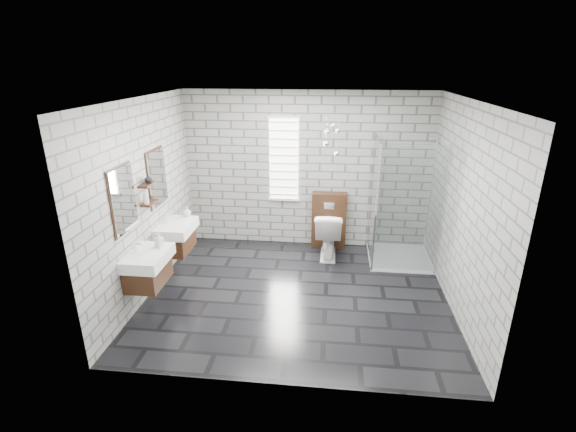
% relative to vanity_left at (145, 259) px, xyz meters
% --- Properties ---
extents(floor, '(4.20, 3.60, 0.02)m').
position_rel_vanity_left_xyz_m(floor, '(1.91, 0.62, -0.77)').
color(floor, black).
rests_on(floor, ground).
extents(ceiling, '(4.20, 3.60, 0.02)m').
position_rel_vanity_left_xyz_m(ceiling, '(1.91, 0.62, 1.95)').
color(ceiling, white).
rests_on(ceiling, wall_back).
extents(wall_back, '(4.20, 0.02, 2.70)m').
position_rel_vanity_left_xyz_m(wall_back, '(1.91, 2.43, 0.59)').
color(wall_back, '#999994').
rests_on(wall_back, floor).
extents(wall_front, '(4.20, 0.02, 2.70)m').
position_rel_vanity_left_xyz_m(wall_front, '(1.91, -1.19, 0.59)').
color(wall_front, '#999994').
rests_on(wall_front, floor).
extents(wall_left, '(0.02, 3.60, 2.70)m').
position_rel_vanity_left_xyz_m(wall_left, '(-0.20, 0.62, 0.59)').
color(wall_left, '#999994').
rests_on(wall_left, floor).
extents(wall_right, '(0.02, 3.60, 2.70)m').
position_rel_vanity_left_xyz_m(wall_right, '(4.02, 0.62, 0.59)').
color(wall_right, '#999994').
rests_on(wall_right, floor).
extents(vanity_left, '(0.47, 0.70, 1.57)m').
position_rel_vanity_left_xyz_m(vanity_left, '(0.00, 0.00, 0.00)').
color(vanity_left, '#3A2112').
rests_on(vanity_left, wall_left).
extents(vanity_right, '(0.47, 0.70, 1.57)m').
position_rel_vanity_left_xyz_m(vanity_right, '(0.00, 1.02, 0.00)').
color(vanity_right, '#3A2112').
rests_on(vanity_right, wall_left).
extents(shelf_lower, '(0.14, 0.30, 0.03)m').
position_rel_vanity_left_xyz_m(shelf_lower, '(-0.12, 0.57, 0.56)').
color(shelf_lower, '#3A2112').
rests_on(shelf_lower, wall_left).
extents(shelf_upper, '(0.14, 0.30, 0.03)m').
position_rel_vanity_left_xyz_m(shelf_upper, '(-0.12, 0.57, 0.82)').
color(shelf_upper, '#3A2112').
rests_on(shelf_upper, wall_left).
extents(window, '(0.56, 0.05, 1.48)m').
position_rel_vanity_left_xyz_m(window, '(1.51, 2.40, 0.79)').
color(window, white).
rests_on(window, wall_back).
extents(cistern_panel, '(0.60, 0.20, 1.00)m').
position_rel_vanity_left_xyz_m(cistern_panel, '(2.31, 2.32, -0.26)').
color(cistern_panel, '#3A2112').
rests_on(cistern_panel, floor).
extents(flush_plate, '(0.18, 0.01, 0.12)m').
position_rel_vanity_left_xyz_m(flush_plate, '(2.31, 2.22, 0.04)').
color(flush_plate, silver).
rests_on(flush_plate, cistern_panel).
extents(shower_enclosure, '(1.00, 1.00, 2.03)m').
position_rel_vanity_left_xyz_m(shower_enclosure, '(3.41, 1.80, -0.25)').
color(shower_enclosure, white).
rests_on(shower_enclosure, floor).
extents(pendant_cluster, '(0.26, 0.24, 0.98)m').
position_rel_vanity_left_xyz_m(pendant_cluster, '(2.32, 2.01, 1.27)').
color(pendant_cluster, silver).
rests_on(pendant_cluster, ceiling).
extents(toilet, '(0.45, 0.78, 0.80)m').
position_rel_vanity_left_xyz_m(toilet, '(2.31, 1.94, -0.36)').
color(toilet, white).
rests_on(toilet, floor).
extents(soap_bottle_a, '(0.12, 0.12, 0.20)m').
position_rel_vanity_left_xyz_m(soap_bottle_a, '(0.13, 0.18, 0.19)').
color(soap_bottle_a, '#B2B2B2').
rests_on(soap_bottle_a, vanity_left).
extents(soap_bottle_b, '(0.16, 0.16, 0.16)m').
position_rel_vanity_left_xyz_m(soap_bottle_b, '(0.11, 1.33, 0.17)').
color(soap_bottle_b, '#B2B2B2').
rests_on(soap_bottle_b, vanity_right).
extents(soap_bottle_c, '(0.08, 0.08, 0.20)m').
position_rel_vanity_left_xyz_m(soap_bottle_c, '(-0.11, 0.46, 0.68)').
color(soap_bottle_c, '#B2B2B2').
rests_on(soap_bottle_c, shelf_lower).
extents(vase, '(0.13, 0.13, 0.11)m').
position_rel_vanity_left_xyz_m(vase, '(-0.11, 0.61, 0.90)').
color(vase, '#B2B2B2').
rests_on(vase, shelf_upper).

